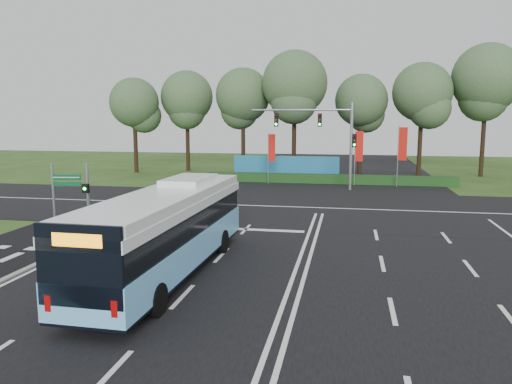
# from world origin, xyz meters

# --- Properties ---
(ground) EXTENTS (120.00, 120.00, 0.00)m
(ground) POSITION_xyz_m (0.00, 0.00, 0.00)
(ground) COLOR #254918
(ground) RESTS_ON ground
(road_main) EXTENTS (20.00, 120.00, 0.04)m
(road_main) POSITION_xyz_m (0.00, 0.00, 0.02)
(road_main) COLOR black
(road_main) RESTS_ON ground
(road_cross) EXTENTS (120.00, 14.00, 0.05)m
(road_cross) POSITION_xyz_m (0.00, 12.00, 0.03)
(road_cross) COLOR black
(road_cross) RESTS_ON ground
(kerb_strip) EXTENTS (0.25, 18.00, 0.12)m
(kerb_strip) POSITION_xyz_m (-10.10, -3.00, 0.06)
(kerb_strip) COLOR gray
(kerb_strip) RESTS_ON ground
(city_bus) EXTENTS (2.75, 11.85, 3.39)m
(city_bus) POSITION_xyz_m (-4.58, -2.87, 1.71)
(city_bus) COLOR #6CC0FA
(city_bus) RESTS_ON ground
(pedestrian_signal) EXTENTS (0.30, 0.43, 3.67)m
(pedestrian_signal) POSITION_xyz_m (-10.20, 1.55, 2.00)
(pedestrian_signal) COLOR gray
(pedestrian_signal) RESTS_ON ground
(street_sign) EXTENTS (1.41, 0.29, 3.64)m
(street_sign) POSITION_xyz_m (-11.55, 1.44, 2.32)
(street_sign) COLOR gray
(street_sign) RESTS_ON ground
(banner_flag_left) EXTENTS (0.62, 0.30, 4.47)m
(banner_flag_left) POSITION_xyz_m (-4.88, 23.31, 2.92)
(banner_flag_left) COLOR gray
(banner_flag_left) RESTS_ON ground
(banner_flag_mid) EXTENTS (0.71, 0.10, 4.77)m
(banner_flag_mid) POSITION_xyz_m (2.59, 23.31, 3.10)
(banner_flag_mid) COLOR gray
(banner_flag_mid) RESTS_ON ground
(banner_flag_right) EXTENTS (0.73, 0.27, 5.13)m
(banner_flag_right) POSITION_xyz_m (6.10, 23.05, 3.32)
(banner_flag_right) COLOR gray
(banner_flag_right) RESTS_ON ground
(traffic_light_gantry) EXTENTS (8.41, 0.28, 7.00)m
(traffic_light_gantry) POSITION_xyz_m (0.21, 20.50, 4.66)
(traffic_light_gantry) COLOR gray
(traffic_light_gantry) RESTS_ON ground
(hedge) EXTENTS (22.00, 1.20, 0.80)m
(hedge) POSITION_xyz_m (0.00, 24.50, 0.40)
(hedge) COLOR #183B15
(hedge) RESTS_ON ground
(blue_hoarding) EXTENTS (10.00, 0.30, 2.20)m
(blue_hoarding) POSITION_xyz_m (-4.00, 27.00, 1.10)
(blue_hoarding) COLOR #1B6895
(blue_hoarding) RESTS_ON ground
(eucalyptus_row) EXTENTS (47.11, 9.61, 12.92)m
(eucalyptus_row) POSITION_xyz_m (1.47, 31.49, 8.40)
(eucalyptus_row) COLOR black
(eucalyptus_row) RESTS_ON ground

